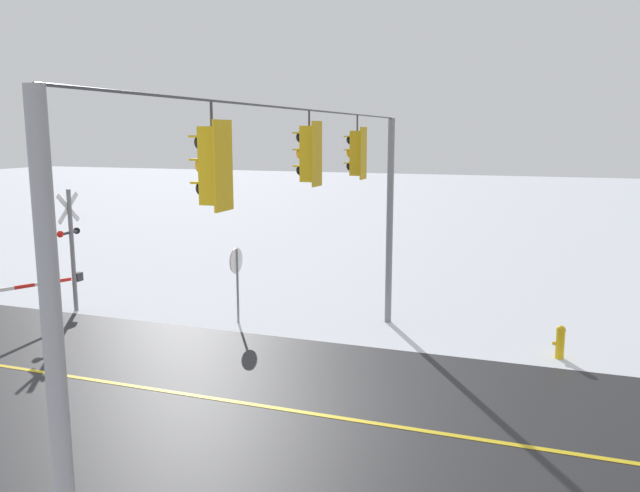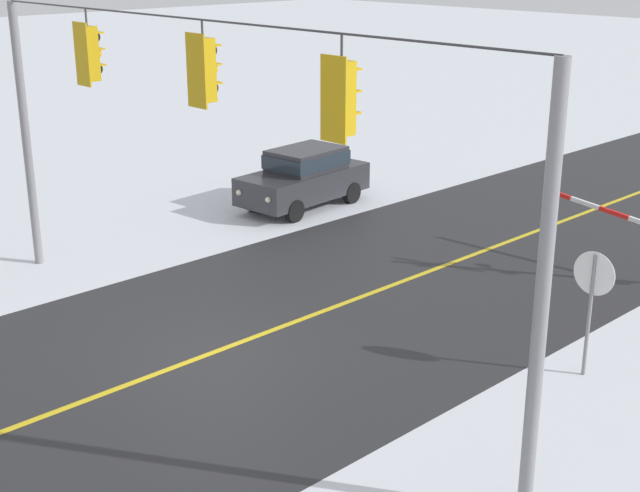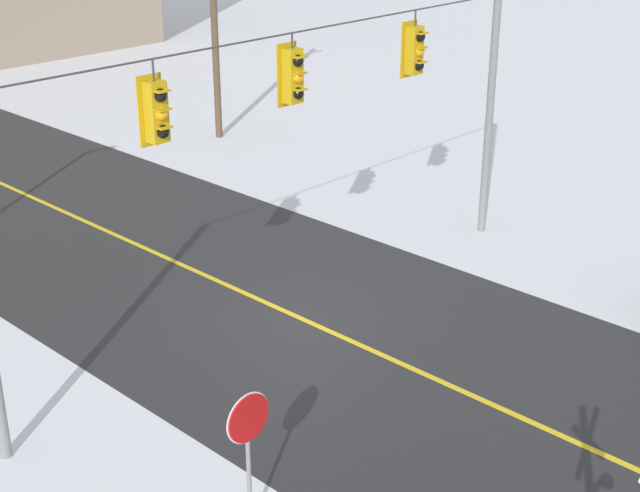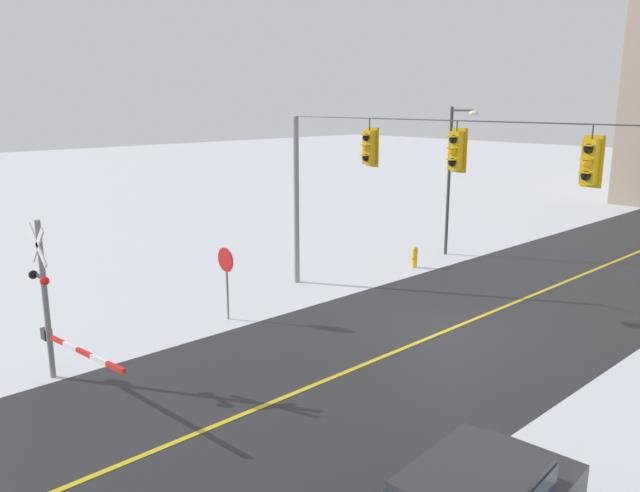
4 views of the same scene
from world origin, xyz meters
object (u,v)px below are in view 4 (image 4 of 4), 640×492
streetlamp_near (453,167)px  fire_hydrant (415,256)px  stop_sign (226,267)px  railroad_crossing (51,305)px

streetlamp_near → fire_hydrant: streetlamp_near is taller
stop_sign → streetlamp_near: streetlamp_near is taller
railroad_crossing → fire_hydrant: (-0.88, 14.98, -1.52)m
stop_sign → streetlamp_near: 12.36m
streetlamp_near → railroad_crossing: bearing=-86.3°
streetlamp_near → fire_hydrant: (0.29, -2.85, -3.45)m
stop_sign → fire_hydrant: bearing=89.7°
streetlamp_near → fire_hydrant: bearing=-84.2°
railroad_crossing → fire_hydrant: railroad_crossing is taller
stop_sign → fire_hydrant: size_ratio=2.67×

